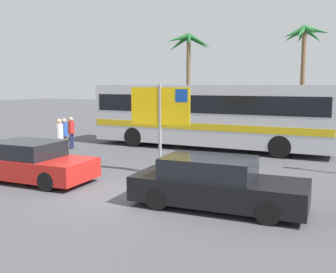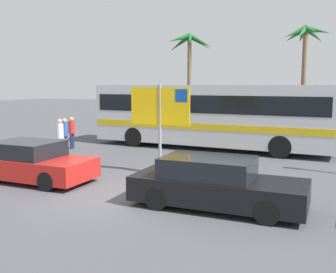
% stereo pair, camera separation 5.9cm
% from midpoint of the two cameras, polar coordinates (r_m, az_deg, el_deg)
% --- Properties ---
extents(ground, '(120.00, 120.00, 0.00)m').
position_cam_midpoint_polar(ground, '(11.62, -7.68, -8.41)').
color(ground, '#4C4C51').
extents(bus_front_coach, '(11.93, 2.67, 3.17)m').
position_cam_midpoint_polar(bus_front_coach, '(19.60, 5.99, 3.45)').
color(bus_front_coach, silver).
rests_on(bus_front_coach, ground).
extents(bus_rear_coach, '(11.93, 2.67, 3.17)m').
position_cam_midpoint_polar(bus_rear_coach, '(22.96, 13.29, 3.88)').
color(bus_rear_coach, silver).
rests_on(bus_rear_coach, ground).
extents(ferry_sign, '(2.20, 0.22, 3.20)m').
position_cam_midpoint_polar(ferry_sign, '(13.58, -1.11, 3.95)').
color(ferry_sign, gray).
rests_on(ferry_sign, ground).
extents(car_red, '(4.19, 2.02, 1.32)m').
position_cam_midpoint_polar(car_red, '(13.74, -19.48, -3.55)').
color(car_red, red).
rests_on(car_red, ground).
extents(car_black, '(4.55, 1.94, 1.32)m').
position_cam_midpoint_polar(car_black, '(10.25, 6.83, -6.88)').
color(car_black, black).
rests_on(car_black, ground).
extents(pedestrian_by_bus, '(0.32, 0.32, 1.59)m').
position_cam_midpoint_polar(pedestrian_by_bus, '(20.06, -14.06, 0.90)').
color(pedestrian_by_bus, '#1E2347').
rests_on(pedestrian_by_bus, ground).
extents(pedestrian_near_sign, '(0.32, 0.32, 1.69)m').
position_cam_midpoint_polar(pedestrian_near_sign, '(17.96, -15.68, 0.30)').
color(pedestrian_near_sign, '#706656').
rests_on(pedestrian_near_sign, ground).
extents(pedestrian_crossing_lot, '(0.32, 0.32, 1.63)m').
position_cam_midpoint_polar(pedestrian_crossing_lot, '(18.89, -15.02, 0.55)').
color(pedestrian_crossing_lot, '#706656').
rests_on(pedestrian_crossing_lot, ground).
extents(palm_tree_seaside, '(4.05, 3.96, 7.28)m').
position_cam_midpoint_polar(palm_tree_seaside, '(32.08, 2.98, 12.48)').
color(palm_tree_seaside, brown).
rests_on(palm_tree_seaside, ground).
extents(palm_tree_inland, '(3.24, 3.13, 7.27)m').
position_cam_midpoint_polar(palm_tree_inland, '(29.25, 19.23, 12.57)').
color(palm_tree_inland, brown).
rests_on(palm_tree_inland, ground).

